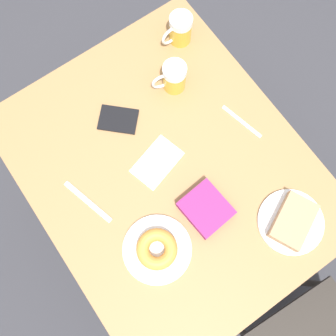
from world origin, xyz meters
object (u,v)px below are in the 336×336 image
at_px(blue_pouch, 206,209).
at_px(plate_with_donut, 157,249).
at_px(beer_mug_center, 180,29).
at_px(knife, 88,202).
at_px(passport_near_edge, 118,119).
at_px(beer_mug_left, 173,77).
at_px(plate_with_cake, 292,221).
at_px(napkin_folded, 157,162).
at_px(fork, 242,122).

bearing_deg(blue_pouch, plate_with_donut, 4.06).
height_order(plate_with_donut, beer_mug_center, beer_mug_center).
xyz_separation_m(knife, passport_near_edge, (-0.23, -0.18, 0.00)).
height_order(plate_with_donut, passport_near_edge, plate_with_donut).
xyz_separation_m(beer_mug_center, knife, (0.57, 0.31, -0.05)).
relative_size(plate_with_donut, blue_pouch, 1.40).
bearing_deg(passport_near_edge, beer_mug_left, 179.52).
height_order(plate_with_donut, beer_mug_left, beer_mug_left).
bearing_deg(beer_mug_center, plate_with_cake, 82.67).
xyz_separation_m(knife, blue_pouch, (-0.29, 0.23, 0.02)).
bearing_deg(knife, blue_pouch, 141.02).
xyz_separation_m(napkin_folded, blue_pouch, (-0.04, 0.21, 0.02)).
relative_size(beer_mug_center, fork, 0.74).
bearing_deg(knife, passport_near_edge, -142.29).
height_order(plate_with_donut, knife, plate_with_donut).
bearing_deg(fork, plate_with_cake, 76.93).
bearing_deg(blue_pouch, napkin_folded, -80.43).
height_order(plate_with_cake, knife, plate_with_cake).
height_order(beer_mug_left, passport_near_edge, beer_mug_left).
xyz_separation_m(napkin_folded, knife, (0.25, -0.02, -0.00)).
bearing_deg(napkin_folded, knife, -4.25).
height_order(beer_mug_left, blue_pouch, beer_mug_left).
relative_size(napkin_folded, knife, 0.96).
distance_m(plate_with_cake, passport_near_edge, 0.64).
bearing_deg(napkin_folded, beer_mug_left, -136.05).
bearing_deg(beer_mug_left, napkin_folded, 43.95).
bearing_deg(beer_mug_center, beer_mug_left, 48.00).
distance_m(napkin_folded, knife, 0.25).
height_order(knife, blue_pouch, blue_pouch).
distance_m(beer_mug_center, fork, 0.38).
height_order(passport_near_edge, blue_pouch, blue_pouch).
bearing_deg(passport_near_edge, knife, 37.71).
distance_m(plate_with_donut, blue_pouch, 0.19).
height_order(fork, blue_pouch, blue_pouch).
distance_m(beer_mug_left, napkin_folded, 0.28).
xyz_separation_m(fork, blue_pouch, (0.27, 0.17, 0.02)).
bearing_deg(fork, blue_pouch, 31.43).
bearing_deg(plate_with_donut, beer_mug_left, -130.30).
relative_size(napkin_folded, fork, 1.13).
distance_m(plate_with_cake, blue_pouch, 0.26).
height_order(plate_with_cake, fork, plate_with_cake).
height_order(fork, knife, same).
bearing_deg(knife, fork, 173.45).
xyz_separation_m(plate_with_donut, beer_mug_left, (-0.35, -0.42, 0.04)).
relative_size(plate_with_cake, blue_pouch, 1.36).
height_order(plate_with_cake, beer_mug_center, beer_mug_center).
bearing_deg(blue_pouch, beer_mug_center, -117.85).
bearing_deg(plate_with_donut, beer_mug_center, -130.72).
bearing_deg(beer_mug_left, fork, 114.55).
bearing_deg(plate_with_cake, fork, -103.07).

